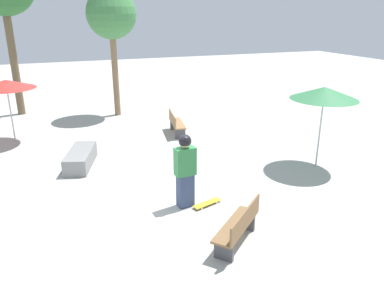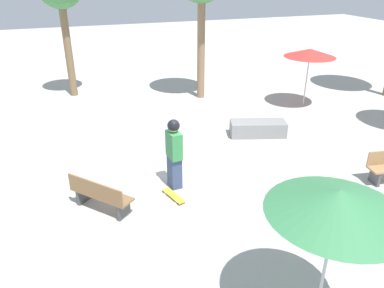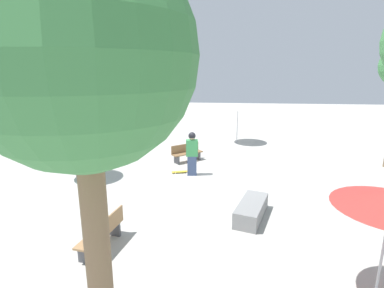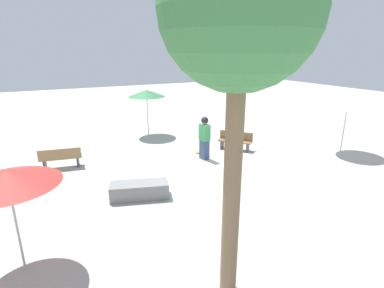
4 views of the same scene
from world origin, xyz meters
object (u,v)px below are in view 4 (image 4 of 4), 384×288
at_px(skater_main, 204,137).
at_px(shade_umbrella_white, 348,104).
at_px(bench_far, 235,141).
at_px(skateboard, 202,153).
at_px(shade_umbrella_green, 147,93).
at_px(shade_umbrella_red, 7,178).
at_px(palm_tree_right, 240,14).
at_px(concrete_ledge, 140,190).
at_px(bench_near, 61,158).

distance_m(skater_main, shade_umbrella_white, 6.58).
bearing_deg(bench_far, skateboard, 47.48).
relative_size(skater_main, shade_umbrella_green, 0.74).
distance_m(shade_umbrella_white, shade_umbrella_red, 13.15).
bearing_deg(bench_far, palm_tree_right, 103.30).
relative_size(concrete_ledge, shade_umbrella_white, 0.81).
relative_size(skater_main, bench_near, 1.14).
xyz_separation_m(skateboard, shade_umbrella_red, (4.79, -7.09, 2.12)).
height_order(shade_umbrella_red, palm_tree_right, palm_tree_right).
relative_size(shade_umbrella_green, palm_tree_right, 0.39).
height_order(bench_far, palm_tree_right, palm_tree_right).
bearing_deg(shade_umbrella_red, concrete_ledge, 122.54).
relative_size(bench_near, shade_umbrella_red, 0.71).
xyz_separation_m(shade_umbrella_white, palm_tree_right, (4.60, -9.35, 2.81)).
bearing_deg(concrete_ledge, skateboard, 125.31).
xyz_separation_m(concrete_ledge, bench_near, (-3.88, -2.04, 0.17)).
distance_m(shade_umbrella_red, palm_tree_right, 5.27).
bearing_deg(shade_umbrella_green, skateboard, 14.69).
distance_m(skater_main, shade_umbrella_green, 5.02).
xyz_separation_m(shade_umbrella_red, palm_tree_right, (2.49, 3.63, 2.91)).
bearing_deg(skateboard, skater_main, 142.96).
height_order(concrete_ledge, bench_far, bench_far).
bearing_deg(skater_main, palm_tree_right, 148.91).
height_order(shade_umbrella_green, shade_umbrella_red, shade_umbrella_green).
xyz_separation_m(bench_near, shade_umbrella_white, (3.85, 11.75, 1.85)).
distance_m(shade_umbrella_white, palm_tree_right, 10.79).
bearing_deg(shade_umbrella_white, skater_main, -109.58).
relative_size(bench_far, palm_tree_right, 0.23).
xyz_separation_m(bench_far, shade_umbrella_green, (-4.29, -2.88, 1.91)).
height_order(shade_umbrella_white, palm_tree_right, palm_tree_right).
distance_m(bench_far, shade_umbrella_white, 5.23).
bearing_deg(skater_main, skateboard, -25.70).
distance_m(skateboard, concrete_ledge, 4.69).
height_order(skater_main, shade_umbrella_red, shade_umbrella_red).
distance_m(skater_main, concrete_ledge, 4.31).
xyz_separation_m(concrete_ledge, palm_tree_right, (4.57, 0.37, 4.83)).
bearing_deg(palm_tree_right, concrete_ledge, -175.38).
height_order(bench_near, shade_umbrella_green, shade_umbrella_green).
bearing_deg(shade_umbrella_red, skater_main, 121.80).
height_order(skater_main, concrete_ledge, skater_main).
bearing_deg(shade_umbrella_red, shade_umbrella_green, 146.49).
relative_size(bench_far, shade_umbrella_white, 0.61).
relative_size(concrete_ledge, palm_tree_right, 0.31).
bearing_deg(shade_umbrella_white, bench_near, -108.14).
distance_m(concrete_ledge, bench_near, 4.39).
distance_m(skateboard, shade_umbrella_white, 6.84).
height_order(concrete_ledge, shade_umbrella_red, shade_umbrella_red).
distance_m(skateboard, bench_far, 1.80).
distance_m(concrete_ledge, shade_umbrella_green, 7.74).
height_order(shade_umbrella_green, palm_tree_right, palm_tree_right).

